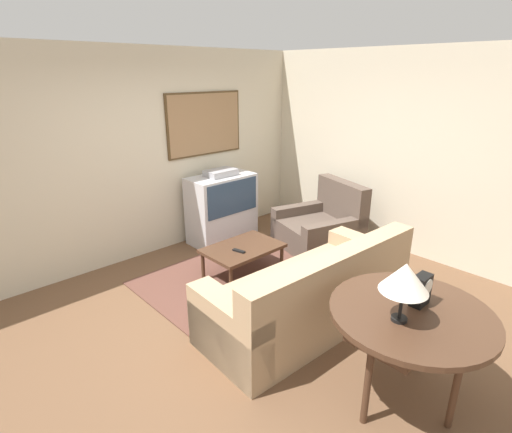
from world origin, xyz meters
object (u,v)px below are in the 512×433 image
Objects in this scene: coffee_table at (243,250)px; console_table at (411,319)px; table_lamp at (405,278)px; armchair at (321,228)px; mantel_clock at (421,290)px; tv at (222,208)px; couch at (311,295)px.

coffee_table is 2.36m from console_table.
coffee_table is 2.47m from table_lamp.
armchair is at bearing -3.04° from coffee_table.
console_table is 0.22m from mantel_clock.
coffee_table is at bearing -116.50° from tv.
tv is at bearing 71.77° from table_lamp.
couch is 1.90× the size of console_table.
console_table is 4.92× the size of mantel_clock.
tv reaches higher than armchair.
console_table is (-0.24, -1.11, 0.40)m from couch.
tv reaches higher than couch.
mantel_clock is at bearing -96.89° from coffee_table.
table_lamp is 0.36m from mantel_clock.
table_lamp is at bearing 175.79° from console_table.
couch is 1.20m from coffee_table.
mantel_clock is (-0.81, -3.36, 0.39)m from tv.
tv reaches higher than coffee_table.
tv is at bearing -125.46° from armchair.
tv is at bearing 63.50° from coffee_table.
table_lamp is (-0.17, 0.01, 0.39)m from console_table.
armchair is at bearing 52.40° from mantel_clock.
coffee_table is 2.37m from mantel_clock.
console_table is 0.43m from table_lamp.
armchair is 3.09m from table_lamp.
tv reaches higher than console_table.
coffee_table is (0.16, 1.19, 0.04)m from couch.
tv is 3.50m from console_table.
console_table is (-0.40, -2.30, 0.36)m from coffee_table.
couch is at bearing -38.31° from armchair.
tv is at bearing -104.11° from couch.
tv is 2.47× the size of table_lamp.
tv is 1.17× the size of coffee_table.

